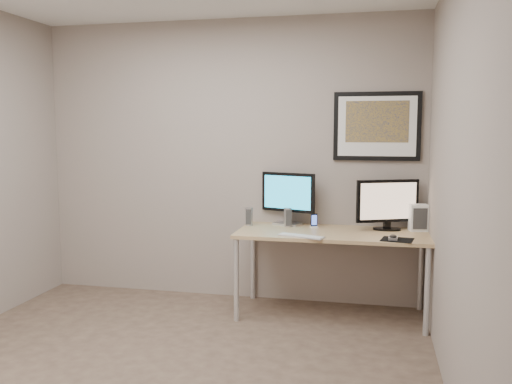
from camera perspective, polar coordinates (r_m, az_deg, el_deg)
floor at (r=3.82m, az=-9.86°, el=-18.12°), size 3.60×3.60×0.00m
room at (r=3.89m, az=-7.81°, el=7.28°), size 3.60×3.60×3.60m
desk at (r=4.66m, az=7.99°, el=-4.95°), size 1.60×0.70×0.73m
framed_art at (r=4.89m, az=12.61°, el=6.78°), size 0.75×0.04×0.60m
monitor_large at (r=4.91m, az=3.39°, el=-0.43°), size 0.50×0.23×0.47m
monitor_tv at (r=4.77m, az=13.68°, el=-1.17°), size 0.52×0.25×0.44m
speaker_left at (r=4.89m, az=-0.74°, el=-2.58°), size 0.07×0.07×0.16m
speaker_right at (r=4.83m, az=3.38°, el=-2.67°), size 0.09×0.09×0.17m
phone_dock at (r=4.80m, az=6.13°, el=-3.02°), size 0.08×0.08×0.13m
keyboard at (r=4.40m, az=4.76°, el=-4.64°), size 0.40×0.22×0.01m
mousepad at (r=4.41m, az=14.64°, el=-4.88°), size 0.27×0.25×0.00m
mouse at (r=4.40m, az=14.22°, el=-4.61°), size 0.07×0.12×0.04m
fan_unit at (r=4.83m, az=16.72°, el=-2.60°), size 0.17×0.13×0.23m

